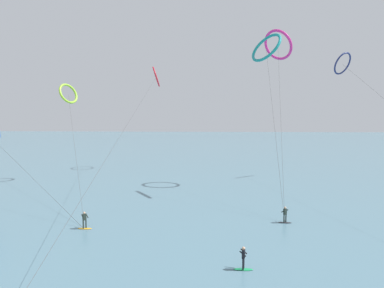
{
  "coord_description": "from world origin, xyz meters",
  "views": [
    {
      "loc": [
        1.28,
        -2.94,
        11.09
      ],
      "look_at": [
        0.0,
        21.19,
        8.87
      ],
      "focal_mm": 29.4,
      "sensor_mm": 36.0,
      "label": 1
    }
  ],
  "objects": [
    {
      "name": "surfer_amber",
      "position": [
        -10.71,
        26.1,
        0.82
      ],
      "size": [
        1.4,
        0.73,
        1.7
      ],
      "rotation": [
        0.0,
        0.0,
        3.98
      ],
      "color": "orange",
      "rests_on": "ground"
    },
    {
      "name": "surfer_emerald",
      "position": [
        3.8,
        18.75,
        0.82
      ],
      "size": [
        1.4,
        0.65,
        1.7
      ],
      "rotation": [
        0.0,
        0.0,
        4.44
      ],
      "color": "#199351",
      "rests_on": "ground"
    },
    {
      "name": "kite_navy",
      "position": [
        24.32,
        53.44,
        19.91
      ],
      "size": [
        5.05,
        47.56,
        21.83
      ],
      "rotation": [
        0.0,
        0.0,
        3.77
      ],
      "color": "navy",
      "rests_on": "ground"
    },
    {
      "name": "sea_water",
      "position": [
        0.0,
        106.19,
        0.04
      ],
      "size": [
        400.0,
        200.0,
        0.08
      ],
      "primitive_type": "cube",
      "color": "slate",
      "rests_on": "ground"
    },
    {
      "name": "kite_magenta",
      "position": [
        11.72,
        46.37,
        21.67
      ],
      "size": [
        5.28,
        20.33,
        23.87
      ],
      "rotation": [
        0.0,
        0.0,
        2.27
      ],
      "color": "#CC288E",
      "rests_on": "ground"
    },
    {
      "name": "kite_crimson",
      "position": [
        -9.38,
        60.87,
        18.79
      ],
      "size": [
        2.1,
        54.85,
        20.88
      ],
      "rotation": [
        0.0,
        0.0,
        1.72
      ],
      "color": "red",
      "rests_on": "ground"
    },
    {
      "name": "surfer_charcoal",
      "position": [
        9.14,
        28.85,
        0.82
      ],
      "size": [
        1.4,
        0.71,
        1.7
      ],
      "rotation": [
        0.0,
        0.0,
        0.56
      ],
      "color": "black",
      "rests_on": "ground"
    },
    {
      "name": "kite_lime",
      "position": [
        -21.88,
        48.26,
        14.62
      ],
      "size": [
        12.68,
        24.16,
        16.37
      ],
      "rotation": [
        0.0,
        0.0,
        1.15
      ],
      "color": "#8CC62D",
      "rests_on": "ground"
    },
    {
      "name": "kite_teal",
      "position": [
        8.87,
        40.18,
        20.01
      ],
      "size": [
        5.02,
        14.08,
        22.05
      ],
      "rotation": [
        0.0,
        0.0,
        5.33
      ],
      "color": "teal",
      "rests_on": "ground"
    }
  ]
}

